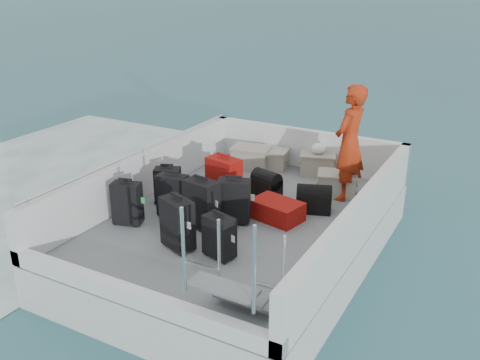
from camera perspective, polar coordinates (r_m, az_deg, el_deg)
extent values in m
plane|color=#194A57|center=(8.02, 0.08, -8.03)|extent=(160.00, 160.00, 0.00)
plane|color=white|center=(10.94, -22.55, -1.41)|extent=(10.00, 10.00, 0.00)
cube|color=silver|center=(7.88, 0.09, -6.14)|extent=(3.60, 5.00, 0.60)
cube|color=slate|center=(7.74, 0.09, -4.10)|extent=(3.30, 4.70, 0.02)
cube|color=silver|center=(8.50, -10.19, 0.59)|extent=(0.14, 5.00, 0.70)
cube|color=silver|center=(7.00, 12.64, -4.31)|extent=(0.14, 5.00, 0.70)
cube|color=silver|center=(9.66, 7.05, 3.35)|extent=(3.60, 0.14, 0.70)
cube|color=silver|center=(5.95, -11.51, -11.98)|extent=(3.60, 0.14, 0.20)
cylinder|color=silver|center=(8.37, -10.37, 3.15)|extent=(0.04, 4.80, 0.04)
cube|color=black|center=(7.60, -11.94, -2.48)|extent=(0.44, 0.32, 0.61)
cube|color=black|center=(7.70, -7.16, -1.73)|extent=(0.44, 0.27, 0.64)
cube|color=black|center=(8.18, -7.70, -0.62)|extent=(0.45, 0.38, 0.56)
cube|color=black|center=(6.82, -6.69, -4.70)|extent=(0.51, 0.41, 0.68)
cube|color=black|center=(7.34, -4.13, -2.61)|extent=(0.51, 0.35, 0.69)
cube|color=maroon|center=(8.15, -1.73, 0.01)|extent=(0.56, 0.40, 0.70)
cube|color=black|center=(6.61, -2.23, -6.11)|extent=(0.44, 0.33, 0.55)
cube|color=black|center=(7.48, -0.67, -2.30)|extent=(0.52, 0.40, 0.63)
cube|color=maroon|center=(7.65, 3.95, -3.24)|extent=(0.79, 0.60, 0.28)
cube|color=#9C9488|center=(9.58, 1.16, 2.32)|extent=(0.69, 0.53, 0.37)
cube|color=#9C9488|center=(9.60, 3.38, 2.18)|extent=(0.59, 0.45, 0.33)
cube|color=#9C9488|center=(9.40, 8.27, 1.64)|extent=(0.67, 0.56, 0.35)
cube|color=#9C9488|center=(8.56, 10.31, -0.52)|extent=(0.67, 0.55, 0.35)
ellipsoid|color=yellow|center=(8.96, 10.98, 0.01)|extent=(0.28, 0.26, 0.22)
ellipsoid|color=white|center=(9.32, 8.36, 3.16)|extent=(0.24, 0.24, 0.18)
imported|color=red|center=(8.26, 11.61, 3.89)|extent=(0.53, 0.72, 1.79)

